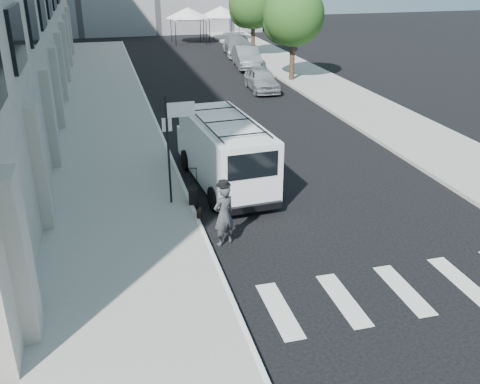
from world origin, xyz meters
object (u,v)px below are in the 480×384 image
businessman (224,215)px  briefcase (200,215)px  suitcase (194,197)px  parked_car_c (238,46)px  cargo_van (224,151)px  parked_car_a (262,80)px  parked_car_b (247,57)px

businessman → briefcase: bearing=-99.8°
briefcase → suitcase: bearing=107.8°
parked_car_c → cargo_van: bearing=-99.1°
briefcase → parked_car_c: parked_car_c is taller
suitcase → parked_car_c: bearing=84.8°
suitcase → cargo_van: bearing=62.6°
briefcase → cargo_van: size_ratio=0.07×
suitcase → parked_car_c: size_ratio=0.24×
parked_car_c → suitcase: bearing=-100.9°
briefcase → parked_car_a: 17.49m
briefcase → suitcase: 1.02m
cargo_van → suitcase: bearing=-134.0°
businessman → suitcase: size_ratio=1.42×
cargo_van → parked_car_c: bearing=70.1°
parked_car_a → parked_car_c: parked_car_c is taller
parked_car_b → businessman: bearing=-100.6°
parked_car_a → parked_car_b: size_ratio=0.85×
businessman → suitcase: businessman is taller
businessman → parked_car_b: size_ratio=0.39×
businessman → cargo_van: cargo_van is taller
parked_car_a → parked_car_b: 7.22m
cargo_van → parked_car_a: cargo_van is taller
suitcase → parked_car_b: bearing=82.7°
businessman → parked_car_a: (6.51, 17.71, -0.23)m
briefcase → parked_car_a: bearing=84.6°
parked_car_a → parked_car_c: size_ratio=0.74×
suitcase → parked_car_a: (6.90, 15.06, 0.33)m
businessman → parked_car_a: bearing=-133.3°
parked_car_a → businessman: bearing=-107.2°
briefcase → parked_car_b: 24.54m
businessman → parked_car_c: businessman is taller
businessman → parked_car_a: size_ratio=0.46×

